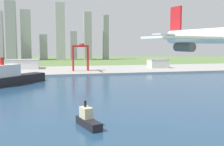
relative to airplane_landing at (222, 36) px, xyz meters
name	(u,v)px	position (x,y,z in m)	size (l,w,h in m)	color
ground_plane	(80,89)	(-8.39, 219.08, -47.25)	(2400.00, 2400.00, 0.00)	#5E7C43
water_bay	(88,102)	(-8.39, 159.08, -47.17)	(840.00, 360.00, 0.15)	navy
industrial_pier	(67,70)	(-8.39, 409.08, -46.00)	(840.00, 140.00, 2.50)	#A1A19C
airplane_landing	(222,36)	(0.00, 0.00, 0.00)	(35.92, 40.91, 11.80)	white
tugboat_small	(88,120)	(-17.72, 92.59, -43.31)	(12.17, 23.17, 13.90)	black
cargo_ship	(11,77)	(-78.28, 267.04, -38.81)	(67.37, 72.54, 30.65)	black
port_crane_red	(81,51)	(11.23, 381.89, -13.68)	(25.54, 47.72, 42.93)	red
warehouse_main	(22,64)	(-81.64, 443.70, -36.87)	(55.40, 42.74, 15.71)	white
warehouse_annex	(158,63)	(151.14, 408.54, -37.03)	(33.13, 26.53, 15.40)	silver
distant_skyline	(37,35)	(-67.86, 741.12, 20.64)	(342.93, 74.39, 158.83)	gray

